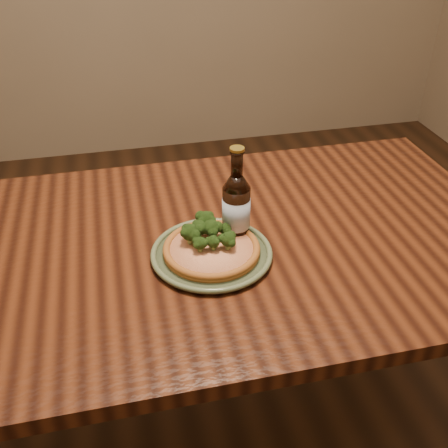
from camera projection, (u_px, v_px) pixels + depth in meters
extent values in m
cube|color=#48200F|center=(209.00, 246.00, 1.34)|extent=(1.60, 0.90, 0.04)
cylinder|color=#48200F|center=(378.00, 242.00, 1.99)|extent=(0.07, 0.07, 0.71)
cylinder|color=#576545|center=(212.00, 255.00, 1.27)|extent=(0.27, 0.27, 0.01)
torus|color=#576545|center=(212.00, 253.00, 1.26)|extent=(0.30, 0.30, 0.01)
torus|color=#576545|center=(212.00, 253.00, 1.26)|extent=(0.23, 0.23, 0.01)
cylinder|color=#9C5C23|center=(212.00, 251.00, 1.26)|extent=(0.23, 0.23, 0.01)
torus|color=#9C5C23|center=(212.00, 248.00, 1.26)|extent=(0.23, 0.23, 0.02)
cylinder|color=#FED89B|center=(212.00, 248.00, 1.26)|extent=(0.20, 0.20, 0.01)
sphere|color=#2B4A17|center=(206.00, 219.00, 1.30)|extent=(0.06, 0.06, 0.04)
sphere|color=#2B4A17|center=(228.00, 239.00, 1.24)|extent=(0.04, 0.04, 0.04)
sphere|color=#2B4A17|center=(190.00, 232.00, 1.25)|extent=(0.06, 0.06, 0.04)
sphere|color=#2B4A17|center=(199.00, 228.00, 1.27)|extent=(0.04, 0.04, 0.04)
sphere|color=#2B4A17|center=(200.00, 243.00, 1.23)|extent=(0.04, 0.04, 0.03)
sphere|color=#2B4A17|center=(213.00, 242.00, 1.23)|extent=(0.04, 0.04, 0.03)
sphere|color=#2B4A17|center=(211.00, 228.00, 1.27)|extent=(0.04, 0.04, 0.04)
sphere|color=#2B4A17|center=(225.00, 229.00, 1.28)|extent=(0.03, 0.03, 0.03)
cylinder|color=black|center=(236.00, 214.00, 1.29)|extent=(0.07, 0.07, 0.15)
cone|color=black|center=(237.00, 182.00, 1.24)|extent=(0.07, 0.07, 0.03)
cylinder|color=black|center=(237.00, 163.00, 1.22)|extent=(0.03, 0.03, 0.07)
torus|color=black|center=(237.00, 152.00, 1.20)|extent=(0.04, 0.04, 0.01)
cylinder|color=#A58C33|center=(237.00, 149.00, 1.19)|extent=(0.03, 0.03, 0.01)
cylinder|color=silver|center=(236.00, 212.00, 1.29)|extent=(0.07, 0.07, 0.08)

